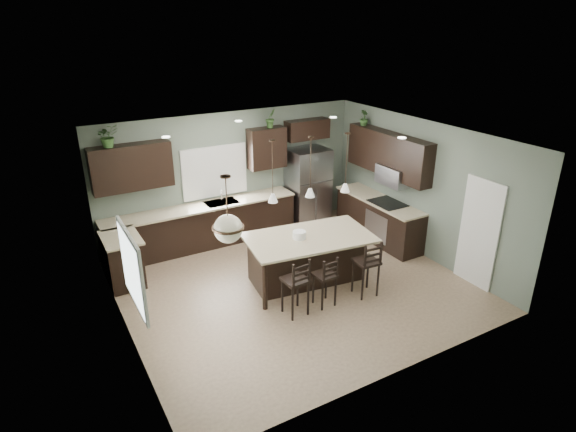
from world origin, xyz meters
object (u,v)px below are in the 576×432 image
at_px(serving_dish, 299,235).
at_px(bar_stool_right, 366,267).
at_px(kitchen_island, 309,259).
at_px(plant_back_left, 108,136).
at_px(refrigerator, 308,187).
at_px(bar_stool_center, 325,280).
at_px(bar_stool_left, 295,286).

height_order(serving_dish, bar_stool_right, bar_stool_right).
distance_m(kitchen_island, serving_dish, 0.57).
distance_m(serving_dish, plant_back_left, 3.98).
height_order(refrigerator, bar_stool_center, refrigerator).
bearing_deg(bar_stool_right, refrigerator, 80.82).
height_order(serving_dish, bar_stool_center, serving_dish).
xyz_separation_m(kitchen_island, bar_stool_center, (-0.20, -0.82, 0.02)).
height_order(kitchen_island, plant_back_left, plant_back_left).
relative_size(kitchen_island, serving_dish, 9.61).
relative_size(bar_stool_center, bar_stool_right, 0.88).
relative_size(serving_dish, bar_stool_center, 0.25).
distance_m(refrigerator, kitchen_island, 2.76).
xyz_separation_m(kitchen_island, bar_stool_right, (0.63, -0.90, 0.08)).
distance_m(bar_stool_center, bar_stool_right, 0.83).
bearing_deg(refrigerator, bar_stool_center, -117.14).
bearing_deg(plant_back_left, bar_stool_center, -51.56).
xyz_separation_m(bar_stool_left, bar_stool_center, (0.58, -0.01, -0.05)).
height_order(kitchen_island, bar_stool_center, bar_stool_center).
distance_m(serving_dish, bar_stool_right, 1.32).
xyz_separation_m(refrigerator, plant_back_left, (-4.27, 0.19, 1.69)).
bearing_deg(kitchen_island, serving_dish, 180.00).
bearing_deg(bar_stool_right, serving_dish, 136.27).
height_order(serving_dish, bar_stool_left, serving_dish).
bearing_deg(bar_stool_center, plant_back_left, 126.27).
distance_m(refrigerator, serving_dish, 2.81).
relative_size(kitchen_island, bar_stool_center, 2.41).
xyz_separation_m(serving_dish, bar_stool_left, (-0.57, -0.84, -0.47)).
bearing_deg(bar_stool_left, plant_back_left, 118.48).
bearing_deg(bar_stool_left, kitchen_island, 42.87).
height_order(refrigerator, plant_back_left, plant_back_left).
relative_size(bar_stool_right, plant_back_left, 2.55).
bearing_deg(serving_dish, refrigerator, 54.88).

